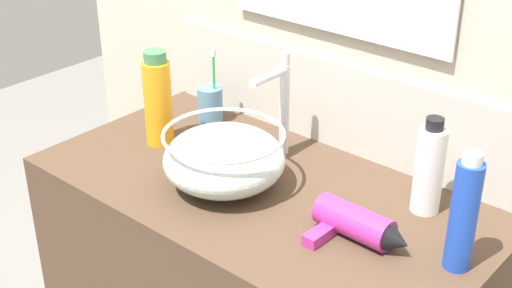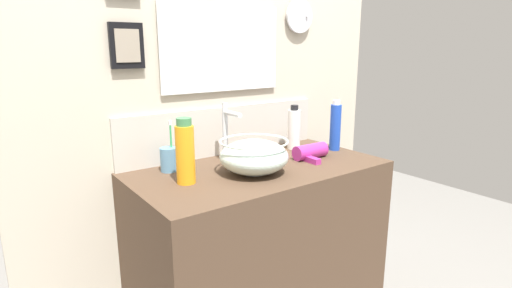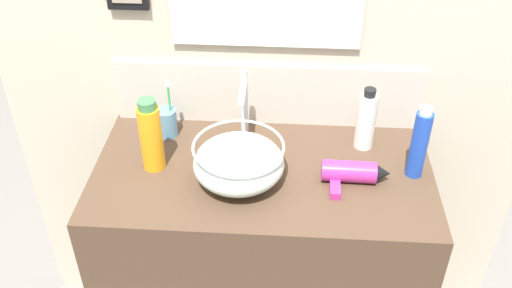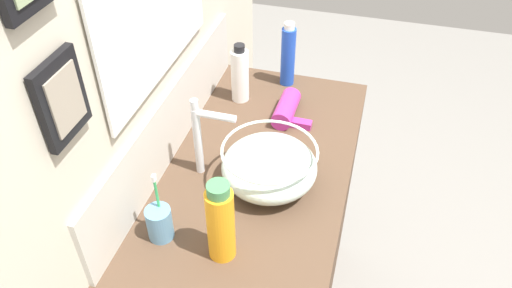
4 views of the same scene
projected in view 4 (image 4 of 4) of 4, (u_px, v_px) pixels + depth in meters
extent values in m
cube|color=#4C3828|center=(257.00, 259.00, 1.79)|extent=(1.04, 0.55, 0.93)
cube|color=beige|center=(153.00, 73.00, 1.38)|extent=(1.81, 0.06, 2.40)
cube|color=beige|center=(172.00, 122.00, 1.48)|extent=(1.02, 0.02, 0.22)
cube|color=white|center=(153.00, 7.00, 1.23)|extent=(0.53, 0.01, 0.31)
cube|color=white|center=(156.00, 8.00, 1.23)|extent=(0.59, 0.01, 0.37)
cube|color=black|center=(62.00, 99.00, 0.92)|extent=(0.13, 0.02, 0.17)
cube|color=gray|center=(66.00, 100.00, 0.92)|extent=(0.09, 0.01, 0.12)
ellipsoid|color=silver|center=(269.00, 167.00, 1.39)|extent=(0.27, 0.27, 0.13)
torus|color=silver|center=(270.00, 150.00, 1.35)|extent=(0.27, 0.27, 0.01)
torus|color=#B2B7BC|center=(269.00, 183.00, 1.43)|extent=(0.10, 0.10, 0.01)
cylinder|color=silver|center=(198.00, 141.00, 1.40)|extent=(0.02, 0.02, 0.23)
cylinder|color=silver|center=(215.00, 116.00, 1.32)|extent=(0.02, 0.11, 0.02)
cylinder|color=silver|center=(194.00, 105.00, 1.32)|extent=(0.02, 0.02, 0.03)
cylinder|color=#B22D8C|center=(286.00, 109.00, 1.66)|extent=(0.16, 0.07, 0.07)
cone|color=black|center=(293.00, 92.00, 1.73)|extent=(0.05, 0.06, 0.06)
cube|color=#B22D8C|center=(298.00, 123.00, 1.63)|extent=(0.03, 0.09, 0.02)
cylinder|color=#598CB2|center=(160.00, 223.00, 1.26)|extent=(0.07, 0.07, 0.10)
cylinder|color=green|center=(159.00, 206.00, 1.24)|extent=(0.01, 0.01, 0.18)
cube|color=white|center=(154.00, 178.00, 1.18)|extent=(0.01, 0.01, 0.02)
cylinder|color=white|center=(240.00, 76.00, 1.70)|extent=(0.06, 0.06, 0.19)
cylinder|color=black|center=(239.00, 48.00, 1.63)|extent=(0.04, 0.04, 0.02)
cylinder|color=orange|center=(221.00, 225.00, 1.18)|extent=(0.07, 0.07, 0.21)
cylinder|color=#3F7F4C|center=(219.00, 190.00, 1.10)|extent=(0.05, 0.05, 0.03)
cylinder|color=blue|center=(288.00, 57.00, 1.76)|extent=(0.05, 0.05, 0.22)
cylinder|color=silver|center=(289.00, 26.00, 1.68)|extent=(0.04, 0.04, 0.02)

